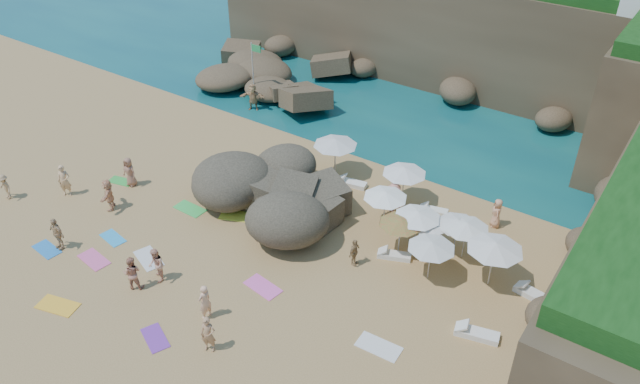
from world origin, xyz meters
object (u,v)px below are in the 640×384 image
Objects in this scene: rock_outcrop at (277,206)px; person_stand_3 at (354,252)px; parasol_2 at (495,246)px; flag_pole at (254,64)px; person_stand_4 at (497,213)px; lounger_0 at (351,183)px; person_stand_5 at (253,97)px; person_stand_6 at (205,302)px; parasol_1 at (405,171)px; person_stand_1 at (132,273)px; parasol_0 at (385,195)px; person_stand_0 at (64,181)px; person_stand_2 at (394,198)px.

person_stand_3 is (6.14, -1.77, 0.75)m from rock_outcrop.
parasol_2 reaches higher than rock_outcrop.
person_stand_4 is (20.09, -4.66, -1.95)m from flag_pole.
parasol_2 reaches higher than lounger_0.
rock_outcrop is at bearing -129.80° from lounger_0.
person_stand_5 is 20.31m from person_stand_6.
flag_pole is at bearing -132.44° from person_stand_4.
parasol_1 is 1.37× the size of person_stand_1.
parasol_2 is 1.48× the size of person_stand_1.
lounger_0 is at bearing -177.98° from parasol_1.
person_stand_6 is (-9.50, -9.10, -1.37)m from parasol_2.
person_stand_6 is (4.09, 0.49, 0.02)m from person_stand_1.
person_stand_3 is at bearing -158.13° from parasol_2.
person_stand_0 is at bearing -154.92° from parasol_0.
parasol_1 is 14.86m from person_stand_5.
person_stand_0 reaches higher than lounger_0.
person_stand_6 is at bearing 107.81° from person_stand_2.
rock_outcrop is 2.60× the size of parasol_2.
person_stand_6 is at bearing -60.15° from person_stand_4.
person_stand_0 is at bearing -125.10° from person_stand_5.
person_stand_6 is at bearing -103.25° from parasol_1.
person_stand_0 is 1.09× the size of person_stand_1.
person_stand_2 is 11.99m from person_stand_6.
parasol_1 is at bearing 4.79° from person_stand_3.
parasol_2 is at bearing 2.95° from rock_outcrop.
person_stand_6 is at bearing -56.59° from flag_pole.
rock_outcrop is at bearing -72.04° from person_stand_5.
person_stand_5 is at bearing 159.29° from parasol_2.
person_stand_3 is (0.35, -3.53, -1.25)m from parasol_0.
parasol_0 is at bearing -85.13° from person_stand_4.
parasol_0 is at bearing 16.89° from rock_outcrop.
rock_outcrop is 6.37m from parasol_0.
rock_outcrop is at bearing -45.99° from flag_pole.
person_stand_2 is (16.12, 9.00, -0.04)m from person_stand_0.
flag_pole is 2.24× the size of person_stand_5.
person_stand_5 reaches higher than person_stand_4.
person_stand_4 is at bearing 153.45° from person_stand_6.
parasol_0 reaches higher than person_stand_3.
flag_pole reaches higher than rock_outcrop.
parasol_2 reaches higher than person_stand_6.
parasol_1 is (5.59, 4.21, 2.11)m from rock_outcrop.
parasol_0 is 13.00m from person_stand_1.
lounger_0 is (2.34, 4.09, 0.14)m from rock_outcrop.
person_stand_5 reaches higher than person_stand_1.
parasol_1 is at bearing -150.80° from person_stand_1.
lounger_0 is 16.28m from person_stand_0.
person_stand_1 is 0.95× the size of person_stand_2.
rock_outcrop is 11.86m from person_stand_4.
person_stand_3 is (3.80, -5.87, 0.61)m from lounger_0.
person_stand_5 is (-10.95, 4.36, 0.84)m from lounger_0.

